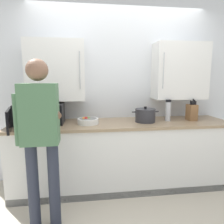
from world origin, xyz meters
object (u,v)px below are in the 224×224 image
microwave_oven (37,114)px  person_figure (40,131)px  stock_pot (145,115)px  fruit_bowl (88,121)px  knife_block (192,112)px  thermos_flask (168,110)px

microwave_oven → person_figure: size_ratio=0.46×
stock_pot → person_figure: size_ratio=0.22×
microwave_oven → fruit_bowl: size_ratio=2.83×
fruit_bowl → person_figure: (-0.46, -0.64, 0.05)m
knife_block → thermos_flask: (-0.35, -0.01, 0.03)m
microwave_oven → stock_pot: size_ratio=2.08×
knife_block → person_figure: 2.03m
person_figure → knife_block: bearing=19.9°
knife_block → person_figure: bearing=-160.1°
thermos_flask → stock_pot: thermos_flask is taller
stock_pot → knife_block: bearing=2.2°
fruit_bowl → stock_pot: 0.77m
fruit_bowl → person_figure: bearing=-125.5°
knife_block → stock_pot: (-0.68, -0.03, -0.02)m
microwave_oven → stock_pot: (1.41, -0.06, -0.04)m
stock_pot → fruit_bowl: bearing=-178.2°
thermos_flask → person_figure: (-1.56, -0.69, -0.06)m
microwave_oven → knife_block: (2.09, -0.03, -0.02)m
stock_pot → person_figure: person_figure is taller
fruit_bowl → microwave_oven: bearing=172.9°
microwave_oven → knife_block: knife_block is taller
person_figure → microwave_oven: bearing=104.3°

